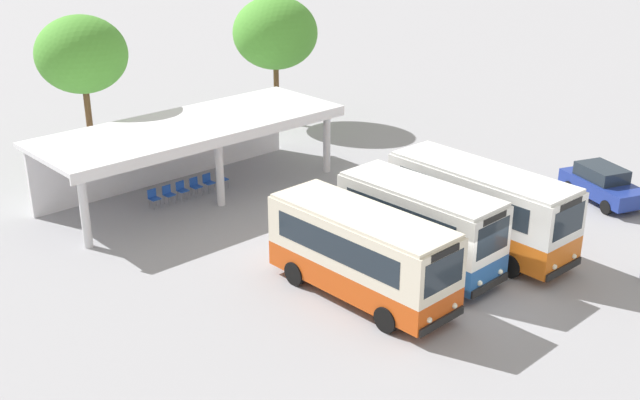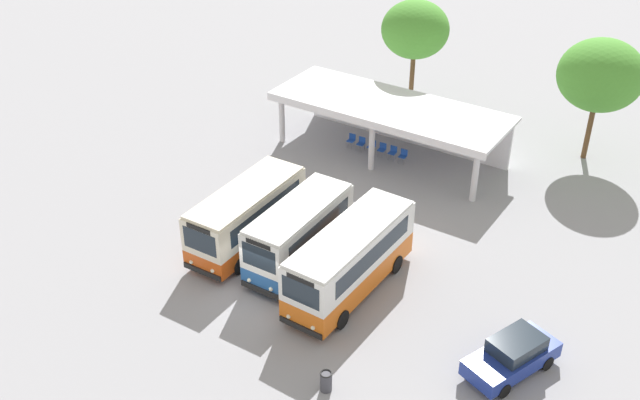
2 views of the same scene
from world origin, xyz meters
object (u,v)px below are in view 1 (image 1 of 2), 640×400
(waiting_chair_second_from_end, at_px, (168,193))
(waiting_chair_far_end_seat, at_px, (221,178))
(city_bus_second_in_row, at_px, (420,224))
(waiting_chair_end_by_column, at_px, (153,197))
(parked_car_flank, at_px, (603,184))
(waiting_chair_middle_seat, at_px, (182,189))
(waiting_chair_fourth_seat, at_px, (195,185))
(waiting_chair_fifth_seat, at_px, (208,181))
(city_bus_middle_cream, at_px, (480,205))
(city_bus_nearest_orange, at_px, (361,251))

(waiting_chair_second_from_end, relative_size, waiting_chair_far_end_seat, 1.00)
(city_bus_second_in_row, bearing_deg, waiting_chair_end_by_column, 109.60)
(waiting_chair_second_from_end, height_order, waiting_chair_far_end_seat, same)
(parked_car_flank, bearing_deg, waiting_chair_middle_seat, 137.04)
(parked_car_flank, distance_m, waiting_chair_fourth_seat, 18.66)
(waiting_chair_second_from_end, bearing_deg, waiting_chair_middle_seat, 2.11)
(waiting_chair_fifth_seat, bearing_deg, waiting_chair_fourth_seat, -178.74)
(city_bus_second_in_row, height_order, waiting_chair_second_from_end, city_bus_second_in_row)
(waiting_chair_end_by_column, bearing_deg, parked_car_flank, -40.15)
(city_bus_middle_cream, xyz_separation_m, waiting_chair_middle_seat, (-5.87, 12.25, -1.31))
(waiting_chair_second_from_end, relative_size, waiting_chair_fifth_seat, 1.00)
(city_bus_middle_cream, bearing_deg, parked_car_flank, -5.80)
(parked_car_flank, distance_m, waiting_chair_middle_seat, 19.20)
(parked_car_flank, bearing_deg, waiting_chair_end_by_column, 139.85)
(waiting_chair_middle_seat, height_order, waiting_chair_fifth_seat, same)
(waiting_chair_far_end_seat, bearing_deg, city_bus_middle_cream, -73.31)
(waiting_chair_fifth_seat, bearing_deg, waiting_chair_far_end_seat, -3.58)
(waiting_chair_middle_seat, bearing_deg, waiting_chair_second_from_end, -177.89)
(parked_car_flank, bearing_deg, waiting_chair_fifth_seat, 133.86)
(city_bus_nearest_orange, relative_size, waiting_chair_end_by_column, 8.47)
(waiting_chair_fourth_seat, bearing_deg, waiting_chair_second_from_end, -179.28)
(city_bus_middle_cream, distance_m, waiting_chair_end_by_column, 14.36)
(city_bus_nearest_orange, bearing_deg, waiting_chair_fifth_seat, 81.22)
(city_bus_second_in_row, xyz_separation_m, waiting_chair_fourth_seat, (-2.01, 11.84, -1.30))
(city_bus_second_in_row, bearing_deg, waiting_chair_fifth_seat, 96.16)
(waiting_chair_second_from_end, relative_size, waiting_chair_fourth_seat, 1.00)
(parked_car_flank, bearing_deg, waiting_chair_fourth_seat, 135.52)
(city_bus_second_in_row, distance_m, waiting_chair_far_end_seat, 11.89)
(waiting_chair_end_by_column, bearing_deg, waiting_chair_fifth_seat, -0.13)
(city_bus_second_in_row, height_order, waiting_chair_end_by_column, city_bus_second_in_row)
(city_bus_middle_cream, height_order, waiting_chair_end_by_column, city_bus_middle_cream)
(city_bus_nearest_orange, bearing_deg, waiting_chair_fourth_seat, 84.70)
(city_bus_nearest_orange, distance_m, waiting_chair_far_end_seat, 12.21)
(waiting_chair_middle_seat, bearing_deg, waiting_chair_end_by_column, 179.45)
(city_bus_nearest_orange, xyz_separation_m, waiting_chair_far_end_seat, (2.58, 11.87, -1.24))
(city_bus_second_in_row, xyz_separation_m, waiting_chair_end_by_column, (-4.22, 11.86, -1.30))
(waiting_chair_second_from_end, bearing_deg, city_bus_middle_cream, -61.62)
(waiting_chair_fifth_seat, bearing_deg, city_bus_nearest_orange, -98.78)
(waiting_chair_far_end_seat, bearing_deg, waiting_chair_middle_seat, 179.00)
(parked_car_flank, bearing_deg, city_bus_middle_cream, 174.20)
(city_bus_middle_cream, relative_size, waiting_chair_end_by_column, 9.22)
(city_bus_nearest_orange, xyz_separation_m, waiting_chair_middle_seat, (0.37, 11.91, -1.24))
(parked_car_flank, xyz_separation_m, waiting_chair_far_end_seat, (-11.84, 13.04, -0.30))
(city_bus_middle_cream, xyz_separation_m, waiting_chair_fifth_seat, (-4.40, 12.26, -1.31))
(city_bus_middle_cream, xyz_separation_m, waiting_chair_far_end_seat, (-3.66, 12.21, -1.31))
(waiting_chair_end_by_column, relative_size, waiting_chair_fourth_seat, 1.00)
(city_bus_second_in_row, bearing_deg, waiting_chair_second_from_end, 106.44)
(waiting_chair_middle_seat, distance_m, waiting_chair_fifth_seat, 1.47)
(waiting_chair_second_from_end, bearing_deg, waiting_chair_fifth_seat, 0.90)
(city_bus_nearest_orange, bearing_deg, city_bus_middle_cream, -3.15)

